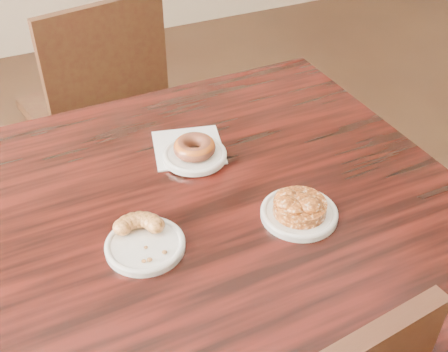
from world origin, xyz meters
name	(u,v)px	position (x,y,z in m)	size (l,w,h in m)	color
cafe_table	(225,318)	(-0.28, -0.02, 0.38)	(1.00, 1.00, 0.75)	black
chair_far	(93,110)	(-0.36, 0.95, 0.45)	(0.45, 0.45, 0.90)	black
napkin	(188,147)	(-0.28, 0.19, 0.75)	(0.16, 0.16, 0.00)	white
plate_donut	(195,155)	(-0.28, 0.15, 0.76)	(0.14, 0.14, 0.01)	white
plate_cruller	(145,246)	(-0.47, -0.08, 0.76)	(0.15, 0.15, 0.01)	silver
plate_fritter	(299,214)	(-0.16, -0.12, 0.76)	(0.15, 0.15, 0.01)	silver
glazed_donut	(194,147)	(-0.28, 0.15, 0.78)	(0.10, 0.10, 0.03)	brown
apple_fritter	(300,205)	(-0.16, -0.12, 0.78)	(0.15, 0.15, 0.04)	#401906
cruller_fragment	(144,237)	(-0.47, -0.08, 0.78)	(0.12, 0.12, 0.03)	brown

